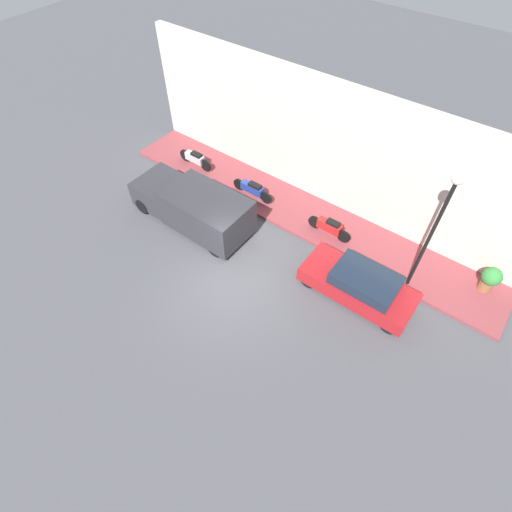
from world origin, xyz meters
The scene contains 10 objects.
ground_plane centered at (0.00, 0.00, 0.00)m, with size 60.00×60.00×0.00m, color #47474C.
sidewalk centered at (4.61, 0.00, 0.06)m, with size 2.43×17.06×0.13m.
building_facade centered at (5.97, 0.00, 2.64)m, with size 0.30×17.06×5.28m.
parked_car centered at (2.30, -3.95, 0.59)m, with size 1.63×3.99×1.22m.
delivery_van centered at (1.59, 3.16, 0.87)m, with size 2.00×5.16×1.70m.
motorcycle_blue centered at (4.18, 2.12, 0.51)m, with size 0.30×2.00×0.70m.
scooter_silver centered at (4.29, 5.56, 0.53)m, with size 0.30×1.85×0.72m.
motorcycle_red centered at (4.17, -1.69, 0.54)m, with size 0.30×1.85×0.75m.
streetlamp centered at (3.77, -5.21, 3.57)m, with size 0.38×0.38×4.96m.
potted_plant centered at (5.19, -7.48, 0.71)m, with size 0.67×0.67×1.03m.
Camera 1 is at (-6.34, -5.97, 11.76)m, focal length 28.00 mm.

